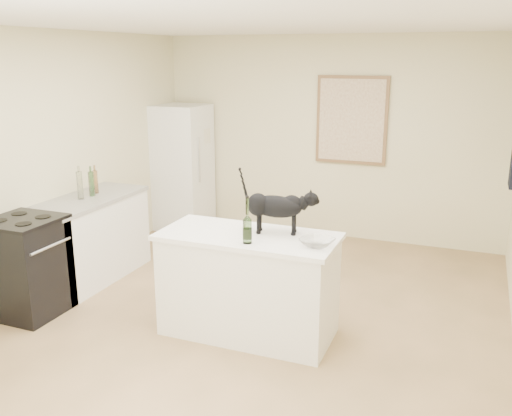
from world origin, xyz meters
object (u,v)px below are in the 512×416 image
object	(u,v)px
stove	(27,268)
fridge	(182,167)
glass_bowl	(317,243)
black_cat	(275,209)
wine_bottle	(247,223)

from	to	relation	value
stove	fridge	bearing A→B (deg)	90.00
stove	fridge	xyz separation A→B (m)	(0.00, 2.95, 0.40)
fridge	glass_bowl	size ratio (longest dim) A/B	6.59
black_cat	glass_bowl	distance (m)	0.50
stove	wine_bottle	distance (m)	2.23
black_cat	wine_bottle	bearing A→B (deg)	-122.28
black_cat	glass_bowl	xyz separation A→B (m)	(0.42, -0.20, -0.17)
fridge	black_cat	size ratio (longest dim) A/B	2.91
stove	glass_bowl	size ratio (longest dim) A/B	3.49
black_cat	glass_bowl	world-z (taller)	black_cat
stove	black_cat	world-z (taller)	black_cat
glass_bowl	wine_bottle	bearing A→B (deg)	-166.55
stove	black_cat	bearing A→B (deg)	13.13
stove	glass_bowl	bearing A→B (deg)	6.83
fridge	glass_bowl	xyz separation A→B (m)	(2.66, -2.63, 0.08)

